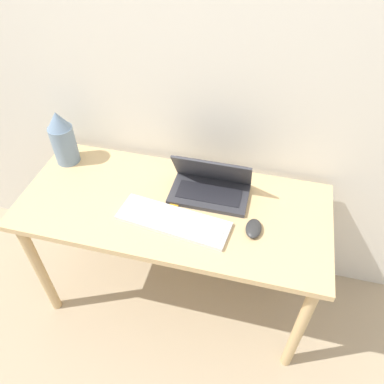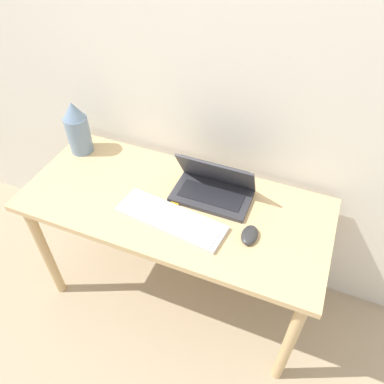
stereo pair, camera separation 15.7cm
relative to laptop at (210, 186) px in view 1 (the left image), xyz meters
name	(u,v)px [view 1 (the left image)]	position (x,y,z in m)	size (l,w,h in m)	color
ground_plane	(162,341)	(-0.14, -0.41, -0.78)	(12.00, 12.00, 0.00)	tan
wall_back	(193,56)	(-0.14, 0.25, 0.47)	(6.00, 0.05, 2.50)	silver
desk	(174,219)	(-0.14, -0.11, -0.14)	(1.38, 0.60, 0.73)	tan
laptop	(210,186)	(0.00, 0.00, 0.00)	(0.35, 0.20, 0.20)	#333338
keyboard	(173,221)	(-0.11, -0.21, -0.03)	(0.49, 0.21, 0.02)	silver
mouse	(254,228)	(0.22, -0.18, -0.03)	(0.07, 0.11, 0.03)	#2D2D2D
vase	(62,138)	(-0.74, 0.06, 0.09)	(0.12, 0.12, 0.28)	slate
mp3_player	(175,203)	(-0.14, -0.10, -0.04)	(0.04, 0.06, 0.01)	orange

